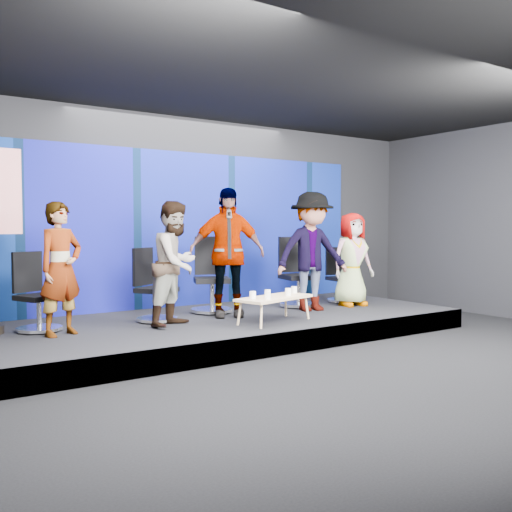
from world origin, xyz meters
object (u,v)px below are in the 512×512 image
object	(u,v)px
chair_a	(36,305)
panelist_b	(176,264)
mug_b	(268,296)
chair_b	(154,297)
chair_e	(341,284)
panelist_c	(227,252)
panelist_e	(352,259)
chair_c	(211,287)
mug_d	(288,292)
chair_d	(297,284)
mug_e	(294,290)
coffee_table	(274,299)
mug_a	(253,295)
mug_c	(268,293)
panelist_a	(61,269)
panelist_d	(312,251)

from	to	relation	value
chair_a	panelist_b	size ratio (longest dim) A/B	0.60
mug_b	chair_b	bearing A→B (deg)	133.25
chair_e	panelist_b	bearing A→B (deg)	-163.76
panelist_c	chair_e	bearing A→B (deg)	30.30
panelist_b	panelist_e	size ratio (longest dim) A/B	1.07
chair_c	mug_d	size ratio (longest dim) A/B	11.43
chair_d	mug_b	xyz separation A→B (m)	(-1.49, -1.25, 0.03)
panelist_c	panelist_b	bearing A→B (deg)	-140.66
chair_e	mug_e	world-z (taller)	chair_e
panelist_e	mug_e	bearing A→B (deg)	-157.16
chair_c	chair_d	world-z (taller)	chair_c
coffee_table	mug_e	distance (m)	0.54
chair_d	panelist_b	bearing A→B (deg)	-156.76
mug_a	mug_d	bearing A→B (deg)	3.27
panelist_e	mug_c	xyz separation A→B (m)	(-2.15, -0.56, -0.38)
panelist_a	panelist_d	world-z (taller)	panelist_d
panelist_b	chair_d	world-z (taller)	panelist_b
panelist_b	mug_b	xyz separation A→B (m)	(1.02, -0.72, -0.44)
chair_c	chair_e	size ratio (longest dim) A/B	1.22
chair_a	mug_d	distance (m)	3.39
chair_d	chair_e	distance (m)	1.01
mug_c	mug_d	size ratio (longest dim) A/B	0.93
panelist_c	chair_e	world-z (taller)	panelist_c
chair_e	mug_b	xyz separation A→B (m)	(-2.50, -1.27, 0.09)
mug_a	mug_d	distance (m)	0.64
panelist_e	mug_d	world-z (taller)	panelist_e
panelist_c	panelist_d	size ratio (longest dim) A/B	1.01
mug_d	mug_e	bearing A→B (deg)	35.74
mug_d	chair_d	bearing A→B (deg)	46.79
coffee_table	mug_a	world-z (taller)	mug_a
mug_e	mug_a	bearing A→B (deg)	-166.35
chair_b	chair_c	world-z (taller)	chair_c
panelist_d	mug_c	distance (m)	1.42
chair_d	mug_e	world-z (taller)	chair_d
coffee_table	mug_c	bearing A→B (deg)	135.29
panelist_a	mug_e	size ratio (longest dim) A/B	16.78
panelist_d	panelist_a	bearing A→B (deg)	-170.73
panelist_e	mug_a	bearing A→B (deg)	-157.82
panelist_d	mug_e	size ratio (longest dim) A/B	19.22
chair_d	panelist_d	world-z (taller)	panelist_d
chair_b	mug_e	bearing A→B (deg)	-55.03
chair_d	mug_d	distance (m)	1.46
chair_e	mug_a	distance (m)	2.88
coffee_table	mug_b	size ratio (longest dim) A/B	13.00
panelist_c	mug_c	distance (m)	0.95
panelist_b	mug_d	xyz separation A→B (m)	(1.51, -0.54, -0.43)
mug_a	mug_c	distance (m)	0.34
chair_b	mug_c	size ratio (longest dim) A/B	10.82
chair_b	panelist_d	size ratio (longest dim) A/B	0.55
chair_e	mug_d	size ratio (longest dim) A/B	9.36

